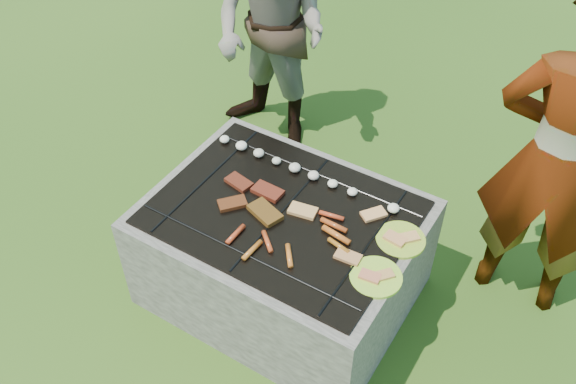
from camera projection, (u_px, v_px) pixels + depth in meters
name	position (u px, v px, depth m)	size (l,w,h in m)	color
lawn	(283.00, 289.00, 3.51)	(60.00, 60.00, 0.00)	#214511
fire_pit	(283.00, 256.00, 3.32)	(1.30, 1.00, 0.62)	gray
mushrooms	(296.00, 168.00, 3.29)	(1.06, 0.06, 0.04)	white
pork_slabs	(255.00, 199.00, 3.13)	(0.40, 0.28, 0.03)	maroon
sausages	(301.00, 237.00, 2.95)	(0.51, 0.47, 0.03)	#EC5726
bread_on_grate	(335.00, 224.00, 3.02)	(0.45, 0.41, 0.02)	#EDD579
plate_far	(401.00, 239.00, 2.96)	(0.29, 0.29, 0.03)	yellow
plate_near	(376.00, 277.00, 2.80)	(0.29, 0.29, 0.03)	#E6FF3C
cook	(558.00, 163.00, 2.91)	(0.65, 0.43, 1.80)	gray
bystander	(271.00, 30.00, 3.92)	(0.80, 0.62, 1.65)	#A5948A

